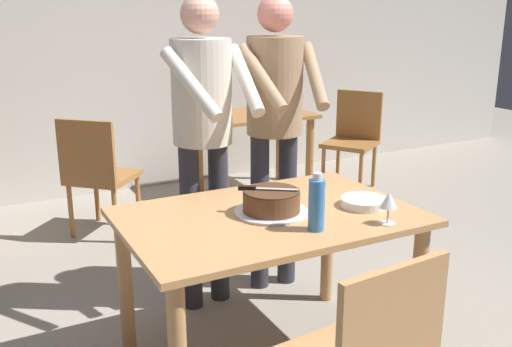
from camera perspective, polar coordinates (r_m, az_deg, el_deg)
back_wall at (r=5.39m, az=-14.96°, el=12.30°), size 10.00×0.12×2.70m
main_dining_table at (r=2.68m, az=1.28°, el=-6.43°), size 1.32×0.89×0.75m
cake_on_platter at (r=2.63m, az=1.51°, el=-2.87°), size 0.34×0.34×0.11m
cake_knife at (r=2.62m, az=-0.04°, el=-1.47°), size 0.24×0.17×0.02m
plate_stack at (r=2.78m, az=10.57°, el=-2.79°), size 0.22×0.22×0.04m
wine_glass_near at (r=2.55m, az=12.93°, el=-2.67°), size 0.08×0.08×0.14m
water_bottle at (r=2.43m, az=5.98°, el=-3.01°), size 0.07×0.07×0.25m
person_cutting_cake at (r=3.11m, az=-5.22°, el=5.25°), size 0.46×0.57×1.72m
person_standing_beside at (r=3.33m, az=1.89°, el=6.04°), size 0.47×0.56×1.72m
background_table at (r=5.23m, az=-0.21°, el=4.18°), size 1.00×0.70×0.74m
background_chair_0 at (r=4.40m, az=-15.35°, el=0.15°), size 0.62×0.62×0.90m
background_chair_1 at (r=5.51m, az=9.54°, el=3.66°), size 0.61×0.61×0.90m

